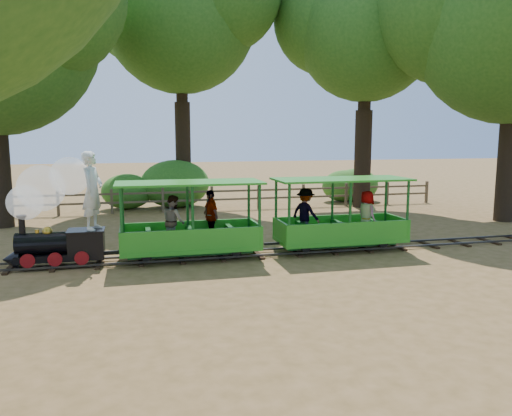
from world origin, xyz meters
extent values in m
plane|color=#9D7043|center=(0.00, 0.00, 0.00)|extent=(90.00, 90.00, 0.00)
cube|color=#3F3D3A|center=(0.00, -0.30, 0.08)|extent=(22.00, 0.05, 0.05)
cube|color=#3F3D3A|center=(0.00, 0.30, 0.08)|extent=(22.00, 0.05, 0.05)
cube|color=#382314|center=(0.00, 0.00, 0.03)|extent=(0.12, 1.00, 0.05)
cube|color=#382314|center=(-5.00, 0.00, 0.03)|extent=(0.12, 1.00, 0.05)
cube|color=#382314|center=(5.00, 0.00, 0.03)|extent=(0.12, 1.00, 0.05)
cube|color=black|center=(-5.85, 0.00, 0.26)|extent=(2.00, 0.64, 0.16)
cylinder|color=black|center=(-6.17, 0.00, 0.60)|extent=(1.27, 0.51, 0.51)
cylinder|color=black|center=(-6.66, 0.00, 1.05)|extent=(0.15, 0.15, 0.40)
sphere|color=#B5902B|center=(-6.12, 0.00, 0.87)|extent=(0.24, 0.24, 0.24)
cylinder|color=#B5902B|center=(-6.35, 0.00, 0.89)|extent=(0.09, 0.09, 0.09)
cube|color=black|center=(-5.26, 0.00, 0.59)|extent=(0.82, 0.64, 0.50)
cube|color=black|center=(-5.26, 0.00, 0.86)|extent=(0.86, 0.69, 0.04)
cone|color=black|center=(-6.94, 0.00, 0.25)|extent=(0.41, 0.58, 0.58)
cylinder|color=#B5902B|center=(-6.83, 0.00, 0.69)|extent=(0.09, 0.13, 0.13)
cylinder|color=maroon|center=(-6.53, -0.33, 0.26)|extent=(0.33, 0.05, 0.33)
cylinder|color=maroon|center=(-6.53, 0.33, 0.26)|extent=(0.33, 0.05, 0.33)
cylinder|color=maroon|center=(-5.94, -0.33, 0.26)|extent=(0.33, 0.05, 0.33)
cylinder|color=maroon|center=(-5.94, 0.33, 0.26)|extent=(0.33, 0.05, 0.33)
cylinder|color=maroon|center=(-5.35, -0.33, 0.26)|extent=(0.33, 0.05, 0.33)
cylinder|color=maroon|center=(-5.35, 0.33, 0.26)|extent=(0.33, 0.05, 0.33)
sphere|color=white|center=(-6.57, 0.05, 1.57)|extent=(0.82, 0.82, 0.82)
sphere|color=white|center=(-6.21, 0.10, 1.89)|extent=(1.09, 1.09, 1.09)
sphere|color=white|center=(-5.58, 0.15, 2.16)|extent=(0.91, 0.91, 0.91)
imported|color=white|center=(-5.06, -0.02, 1.81)|extent=(0.66, 0.79, 1.87)
cube|color=#2A921F|center=(-2.76, 0.00, 0.32)|extent=(3.45, 1.32, 0.10)
cube|color=#12521A|center=(-2.76, 0.00, 0.20)|extent=(3.11, 0.51, 0.14)
cube|color=#2A921F|center=(-2.76, -0.62, 0.63)|extent=(3.45, 0.06, 0.51)
cube|color=#2A921F|center=(-2.76, 0.62, 0.63)|extent=(3.45, 0.06, 0.51)
cube|color=#2A921F|center=(-2.76, 0.00, 1.95)|extent=(3.61, 1.47, 0.05)
cylinder|color=#12521A|center=(-4.41, -0.60, 1.14)|extent=(0.07, 0.07, 1.63)
cylinder|color=#12521A|center=(-4.41, 0.60, 1.14)|extent=(0.07, 0.07, 1.63)
cylinder|color=#12521A|center=(-1.11, -0.60, 1.14)|extent=(0.07, 0.07, 1.63)
cylinder|color=#12521A|center=(-1.11, 0.60, 1.14)|extent=(0.07, 0.07, 1.63)
cube|color=#12521A|center=(-3.80, 0.00, 0.58)|extent=(0.12, 1.12, 0.41)
cube|color=#12521A|center=(-2.76, 0.00, 0.58)|extent=(0.12, 1.12, 0.41)
cube|color=#12521A|center=(-1.72, 0.00, 0.58)|extent=(0.12, 1.12, 0.41)
cylinder|color=black|center=(-3.87, -0.35, 0.24)|extent=(0.28, 0.06, 0.28)
cylinder|color=black|center=(-3.87, 0.35, 0.24)|extent=(0.28, 0.06, 0.28)
cylinder|color=black|center=(-1.65, -0.35, 0.24)|extent=(0.28, 0.06, 0.28)
cylinder|color=black|center=(-1.65, 0.35, 0.24)|extent=(0.28, 0.06, 0.28)
imported|color=gray|center=(-3.18, -0.11, 1.02)|extent=(0.66, 0.75, 1.29)
imported|color=gray|center=(-2.19, 0.37, 1.04)|extent=(0.51, 0.84, 1.34)
cube|color=#2A921F|center=(1.30, 0.00, 0.32)|extent=(3.45, 1.32, 0.10)
cube|color=#12521A|center=(1.30, 0.00, 0.20)|extent=(3.11, 0.51, 0.14)
cube|color=#2A921F|center=(1.30, -0.62, 0.63)|extent=(3.45, 0.06, 0.51)
cube|color=#2A921F|center=(1.30, 0.62, 0.63)|extent=(3.45, 0.06, 0.51)
cube|color=#2A921F|center=(1.30, 0.00, 1.95)|extent=(3.61, 1.47, 0.05)
cylinder|color=#12521A|center=(-0.35, -0.60, 1.14)|extent=(0.07, 0.07, 1.63)
cylinder|color=#12521A|center=(-0.35, 0.60, 1.14)|extent=(0.07, 0.07, 1.63)
cylinder|color=#12521A|center=(2.94, -0.60, 1.14)|extent=(0.07, 0.07, 1.63)
cylinder|color=#12521A|center=(2.94, 0.60, 1.14)|extent=(0.07, 0.07, 1.63)
cube|color=#12521A|center=(0.26, 0.00, 0.58)|extent=(0.12, 1.12, 0.41)
cube|color=#12521A|center=(1.30, 0.00, 0.58)|extent=(0.12, 1.12, 0.41)
cube|color=#12521A|center=(2.33, 0.00, 0.58)|extent=(0.12, 1.12, 0.41)
cylinder|color=black|center=(0.19, -0.35, 0.24)|extent=(0.28, 0.06, 0.28)
cylinder|color=black|center=(0.19, 0.35, 0.24)|extent=(0.28, 0.06, 0.28)
cylinder|color=black|center=(2.40, -0.35, 0.24)|extent=(0.28, 0.06, 0.28)
cylinder|color=black|center=(2.40, 0.35, 0.24)|extent=(0.28, 0.06, 0.28)
imported|color=gray|center=(0.38, 0.26, 1.04)|extent=(0.89, 0.99, 1.33)
imported|color=gray|center=(1.93, -0.26, 1.01)|extent=(0.51, 0.69, 1.27)
cylinder|color=#2D2116|center=(-8.50, 6.00, 1.77)|extent=(0.70, 0.70, 3.53)
cylinder|color=#2D2116|center=(-2.00, 9.50, 2.25)|extent=(0.66, 0.66, 4.50)
cylinder|color=#2D2116|center=(-2.00, 9.50, 5.79)|extent=(0.50, 0.50, 2.57)
sphere|color=#26561A|center=(-2.00, 9.50, 8.04)|extent=(6.43, 6.43, 6.43)
sphere|color=#26561A|center=(-3.45, 10.63, 8.68)|extent=(5.15, 5.15, 5.15)
cylinder|color=#2D2116|center=(5.50, 7.50, 2.08)|extent=(0.72, 0.72, 4.15)
cylinder|color=#2D2116|center=(5.50, 7.50, 5.34)|extent=(0.54, 0.54, 2.37)
sphere|color=#26561A|center=(5.50, 7.50, 7.40)|extent=(5.84, 5.84, 5.84)
sphere|color=#26561A|center=(6.96, 6.62, 8.13)|extent=(4.38, 4.38, 4.38)
sphere|color=#26561A|center=(4.19, 8.52, 7.98)|extent=(4.67, 4.67, 4.67)
cylinder|color=#2D2116|center=(9.00, 3.00, 1.90)|extent=(0.68, 0.68, 3.81)
sphere|color=#26561A|center=(7.38, 4.26, 7.78)|extent=(5.74, 5.74, 5.74)
cube|color=brown|center=(-9.00, 8.00, 0.50)|extent=(0.10, 0.10, 1.00)
cube|color=brown|center=(-7.00, 8.00, 0.50)|extent=(0.10, 0.10, 1.00)
cube|color=brown|center=(-5.00, 8.00, 0.50)|extent=(0.10, 0.10, 1.00)
cube|color=brown|center=(-3.00, 8.00, 0.50)|extent=(0.10, 0.10, 1.00)
cube|color=brown|center=(-1.00, 8.00, 0.50)|extent=(0.10, 0.10, 1.00)
cube|color=brown|center=(1.00, 8.00, 0.50)|extent=(0.10, 0.10, 1.00)
cube|color=brown|center=(3.00, 8.00, 0.50)|extent=(0.10, 0.10, 1.00)
cube|color=brown|center=(5.00, 8.00, 0.50)|extent=(0.10, 0.10, 1.00)
cube|color=brown|center=(7.00, 8.00, 0.50)|extent=(0.10, 0.10, 1.00)
cube|color=brown|center=(9.00, 8.00, 0.50)|extent=(0.10, 0.10, 1.00)
cube|color=brown|center=(0.00, 8.00, 0.80)|extent=(18.00, 0.06, 0.08)
cube|color=brown|center=(0.00, 8.00, 0.45)|extent=(18.00, 0.06, 0.08)
ellipsoid|color=#2D6B1E|center=(-4.41, 9.30, 0.74)|extent=(2.15, 1.65, 1.49)
ellipsoid|color=#2D6B1E|center=(-2.39, 9.30, 1.03)|extent=(2.97, 2.28, 2.05)
ellipsoid|color=#2D6B1E|center=(5.47, 9.30, 0.74)|extent=(2.13, 1.64, 1.48)
ellipsoid|color=#2D6B1E|center=(6.03, 9.30, 0.77)|extent=(2.22, 1.71, 1.54)
camera|label=1|loc=(-4.07, -12.36, 3.13)|focal=35.00mm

